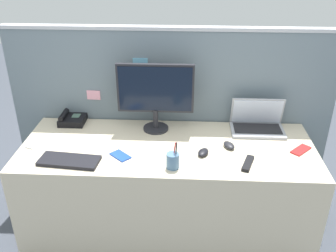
{
  "coord_description": "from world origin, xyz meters",
  "views": [
    {
      "loc": [
        0.12,
        -2.13,
        1.96
      ],
      "look_at": [
        0.0,
        0.05,
        0.83
      ],
      "focal_mm": 40.37,
      "sensor_mm": 36.0,
      "label": 1
    }
  ],
  "objects_px": {
    "laptop": "(257,122)",
    "computer_mouse_left_hand": "(229,146)",
    "keyboard_main": "(69,161)",
    "pen_cup": "(173,161)",
    "cell_phone_white_slab": "(35,144)",
    "tv_remote": "(248,163)",
    "cell_phone_red_case": "(301,150)",
    "cell_phone_blue_case": "(120,156)",
    "desktop_monitor": "(155,92)",
    "computer_mouse_right_hand": "(203,152)",
    "desk_phone": "(72,119)"
  },
  "relations": [
    {
      "from": "cell_phone_white_slab",
      "to": "computer_mouse_left_hand",
      "type": "bearing_deg",
      "value": 18.85
    },
    {
      "from": "cell_phone_red_case",
      "to": "keyboard_main",
      "type": "bearing_deg",
      "value": -127.67
    },
    {
      "from": "tv_remote",
      "to": "cell_phone_blue_case",
      "type": "bearing_deg",
      "value": -164.4
    },
    {
      "from": "keyboard_main",
      "to": "cell_phone_red_case",
      "type": "xyz_separation_m",
      "value": [
        1.44,
        0.22,
        -0.01
      ]
    },
    {
      "from": "computer_mouse_right_hand",
      "to": "cell_phone_red_case",
      "type": "distance_m",
      "value": 0.63
    },
    {
      "from": "desktop_monitor",
      "to": "laptop",
      "type": "bearing_deg",
      "value": 2.12
    },
    {
      "from": "cell_phone_blue_case",
      "to": "desktop_monitor",
      "type": "bearing_deg",
      "value": 16.83
    },
    {
      "from": "keyboard_main",
      "to": "pen_cup",
      "type": "relative_size",
      "value": 2.06
    },
    {
      "from": "laptop",
      "to": "tv_remote",
      "type": "distance_m",
      "value": 0.48
    },
    {
      "from": "computer_mouse_right_hand",
      "to": "cell_phone_red_case",
      "type": "xyz_separation_m",
      "value": [
        0.63,
        0.08,
        -0.01
      ]
    },
    {
      "from": "cell_phone_blue_case",
      "to": "tv_remote",
      "type": "height_order",
      "value": "tv_remote"
    },
    {
      "from": "laptop",
      "to": "desk_phone",
      "type": "distance_m",
      "value": 1.33
    },
    {
      "from": "pen_cup",
      "to": "cell_phone_white_slab",
      "type": "relative_size",
      "value": 1.39
    },
    {
      "from": "desk_phone",
      "to": "keyboard_main",
      "type": "xyz_separation_m",
      "value": [
        0.13,
        -0.52,
        -0.02
      ]
    },
    {
      "from": "keyboard_main",
      "to": "computer_mouse_right_hand",
      "type": "xyz_separation_m",
      "value": [
        0.82,
        0.13,
        0.01
      ]
    },
    {
      "from": "cell_phone_blue_case",
      "to": "tv_remote",
      "type": "bearing_deg",
      "value": -50.53
    },
    {
      "from": "laptop",
      "to": "computer_mouse_left_hand",
      "type": "relative_size",
      "value": 3.66
    },
    {
      "from": "computer_mouse_left_hand",
      "to": "cell_phone_white_slab",
      "type": "distance_m",
      "value": 1.27
    },
    {
      "from": "cell_phone_blue_case",
      "to": "cell_phone_white_slab",
      "type": "distance_m",
      "value": 0.6
    },
    {
      "from": "desktop_monitor",
      "to": "cell_phone_blue_case",
      "type": "relative_size",
      "value": 3.97
    },
    {
      "from": "cell_phone_blue_case",
      "to": "cell_phone_white_slab",
      "type": "relative_size",
      "value": 1.04
    },
    {
      "from": "keyboard_main",
      "to": "pen_cup",
      "type": "distance_m",
      "value": 0.63
    },
    {
      "from": "pen_cup",
      "to": "cell_phone_blue_case",
      "type": "bearing_deg",
      "value": 161.85
    },
    {
      "from": "keyboard_main",
      "to": "cell_phone_white_slab",
      "type": "distance_m",
      "value": 0.35
    },
    {
      "from": "cell_phone_red_case",
      "to": "tv_remote",
      "type": "xyz_separation_m",
      "value": [
        -0.36,
        -0.19,
        0.01
      ]
    },
    {
      "from": "tv_remote",
      "to": "cell_phone_white_slab",
      "type": "bearing_deg",
      "value": -167.68
    },
    {
      "from": "desk_phone",
      "to": "cell_phone_red_case",
      "type": "height_order",
      "value": "desk_phone"
    },
    {
      "from": "computer_mouse_right_hand",
      "to": "cell_phone_white_slab",
      "type": "height_order",
      "value": "computer_mouse_right_hand"
    },
    {
      "from": "computer_mouse_left_hand",
      "to": "cell_phone_white_slab",
      "type": "relative_size",
      "value": 0.79
    },
    {
      "from": "laptop",
      "to": "cell_phone_blue_case",
      "type": "bearing_deg",
      "value": -155.67
    },
    {
      "from": "laptop",
      "to": "keyboard_main",
      "type": "relative_size",
      "value": 1.0
    },
    {
      "from": "computer_mouse_left_hand",
      "to": "cell_phone_white_slab",
      "type": "height_order",
      "value": "computer_mouse_left_hand"
    },
    {
      "from": "desktop_monitor",
      "to": "desk_phone",
      "type": "height_order",
      "value": "desktop_monitor"
    },
    {
      "from": "desktop_monitor",
      "to": "cell_phone_blue_case",
      "type": "distance_m",
      "value": 0.51
    },
    {
      "from": "desk_phone",
      "to": "cell_phone_white_slab",
      "type": "bearing_deg",
      "value": -116.16
    },
    {
      "from": "cell_phone_white_slab",
      "to": "cell_phone_red_case",
      "type": "height_order",
      "value": "same"
    },
    {
      "from": "computer_mouse_right_hand",
      "to": "tv_remote",
      "type": "xyz_separation_m",
      "value": [
        0.26,
        -0.1,
        -0.01
      ]
    },
    {
      "from": "desktop_monitor",
      "to": "tv_remote",
      "type": "distance_m",
      "value": 0.78
    },
    {
      "from": "keyboard_main",
      "to": "pen_cup",
      "type": "bearing_deg",
      "value": 3.41
    },
    {
      "from": "laptop",
      "to": "pen_cup",
      "type": "xyz_separation_m",
      "value": [
        -0.57,
        -0.52,
        -0.01
      ]
    },
    {
      "from": "keyboard_main",
      "to": "cell_phone_red_case",
      "type": "relative_size",
      "value": 2.38
    },
    {
      "from": "keyboard_main",
      "to": "computer_mouse_left_hand",
      "type": "height_order",
      "value": "computer_mouse_left_hand"
    },
    {
      "from": "laptop",
      "to": "cell_phone_blue_case",
      "type": "height_order",
      "value": "laptop"
    },
    {
      "from": "desktop_monitor",
      "to": "laptop",
      "type": "xyz_separation_m",
      "value": [
        0.71,
        0.03,
        -0.22
      ]
    },
    {
      "from": "cell_phone_blue_case",
      "to": "cell_phone_red_case",
      "type": "height_order",
      "value": "same"
    },
    {
      "from": "desk_phone",
      "to": "cell_phone_red_case",
      "type": "distance_m",
      "value": 1.6
    },
    {
      "from": "pen_cup",
      "to": "tv_remote",
      "type": "relative_size",
      "value": 1.04
    },
    {
      "from": "laptop",
      "to": "computer_mouse_right_hand",
      "type": "height_order",
      "value": "laptop"
    },
    {
      "from": "keyboard_main",
      "to": "cell_phone_red_case",
      "type": "bearing_deg",
      "value": 14.14
    },
    {
      "from": "computer_mouse_left_hand",
      "to": "pen_cup",
      "type": "height_order",
      "value": "pen_cup"
    }
  ]
}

